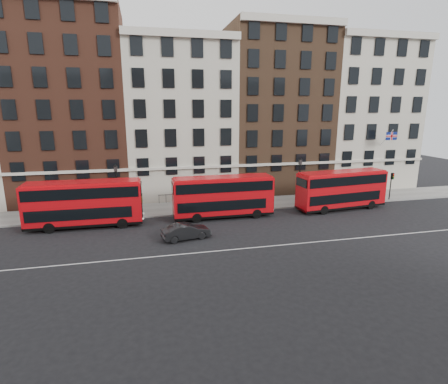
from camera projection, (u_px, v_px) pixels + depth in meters
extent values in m
plane|color=black|center=(205.00, 242.00, 29.16)|extent=(120.00, 120.00, 0.00)
cube|color=gray|center=(189.00, 207.00, 39.09)|extent=(80.00, 5.00, 0.15)
cube|color=gray|center=(192.00, 214.00, 36.72)|extent=(80.00, 0.30, 0.16)
cube|color=white|center=(210.00, 252.00, 27.27)|extent=(70.00, 0.12, 0.01)
cube|color=brown|center=(70.00, 107.00, 40.83)|extent=(12.80, 10.00, 22.00)
cube|color=#B9B6A3|center=(180.00, 119.00, 43.97)|extent=(12.80, 10.00, 19.00)
cube|color=beige|center=(182.00, 33.00, 36.85)|extent=(12.80, 0.50, 0.80)
cube|color=brown|center=(276.00, 111.00, 46.53)|extent=(12.80, 10.00, 21.00)
cube|color=beige|center=(296.00, 19.00, 39.17)|extent=(12.80, 0.50, 0.80)
cube|color=beige|center=(360.00, 114.00, 49.44)|extent=(12.80, 10.00, 20.00)
cube|color=beige|center=(394.00, 34.00, 42.20)|extent=(12.80, 0.50, 0.80)
cube|color=red|center=(84.00, 204.00, 32.38)|extent=(10.38, 2.62, 3.89)
cube|color=black|center=(86.00, 222.00, 32.81)|extent=(10.38, 2.66, 0.24)
cube|color=black|center=(82.00, 211.00, 32.48)|extent=(9.20, 2.68, 1.03)
cube|color=black|center=(83.00, 191.00, 32.10)|extent=(9.99, 2.70, 0.98)
cube|color=red|center=(82.00, 183.00, 31.91)|extent=(10.08, 2.42, 0.18)
cube|color=black|center=(142.00, 208.00, 33.62)|extent=(0.11, 2.17, 1.28)
cube|color=black|center=(142.00, 198.00, 33.37)|extent=(0.11, 1.87, 0.41)
cylinder|color=black|center=(122.00, 223.00, 32.44)|extent=(0.99, 0.29, 0.98)
cylinder|color=black|center=(124.00, 216.00, 34.53)|extent=(0.99, 0.29, 0.98)
cylinder|color=black|center=(49.00, 228.00, 31.16)|extent=(0.99, 0.29, 0.98)
cylinder|color=black|center=(55.00, 220.00, 33.25)|extent=(0.99, 0.29, 0.98)
cube|color=red|center=(223.00, 196.00, 35.28)|extent=(10.07, 2.43, 3.79)
cube|color=black|center=(223.00, 213.00, 35.69)|extent=(10.07, 2.47, 0.23)
cube|color=black|center=(220.00, 203.00, 35.36)|extent=(8.92, 2.50, 1.01)
cube|color=black|center=(223.00, 185.00, 35.00)|extent=(9.69, 2.50, 0.96)
cube|color=red|center=(223.00, 177.00, 34.82)|extent=(9.78, 2.24, 0.17)
cube|color=black|center=(270.00, 200.00, 36.57)|extent=(0.08, 2.11, 1.25)
cube|color=black|center=(270.00, 191.00, 36.33)|extent=(0.08, 1.82, 0.40)
cylinder|color=black|center=(257.00, 214.00, 35.39)|extent=(0.96, 0.27, 0.96)
cylinder|color=black|center=(250.00, 208.00, 37.42)|extent=(0.96, 0.27, 0.96)
cylinder|color=black|center=(197.00, 218.00, 34.04)|extent=(0.96, 0.27, 0.96)
cylinder|color=black|center=(194.00, 212.00, 36.07)|extent=(0.96, 0.27, 0.96)
cube|color=red|center=(341.00, 189.00, 38.18)|extent=(10.31, 3.53, 3.80)
cube|color=black|center=(340.00, 205.00, 38.60)|extent=(10.31, 3.57, 0.23)
cube|color=black|center=(339.00, 195.00, 38.23)|extent=(9.17, 3.48, 1.01)
cube|color=black|center=(342.00, 179.00, 37.90)|extent=(9.94, 3.57, 0.96)
cube|color=red|center=(343.00, 172.00, 37.72)|extent=(10.00, 3.31, 0.17)
cube|color=black|center=(378.00, 192.00, 40.00)|extent=(0.32, 2.11, 1.25)
cube|color=black|center=(379.00, 184.00, 39.76)|extent=(0.28, 1.82, 0.40)
cylinder|color=black|center=(371.00, 205.00, 38.66)|extent=(0.99, 0.38, 0.96)
cylinder|color=black|center=(358.00, 200.00, 40.64)|extent=(0.99, 0.38, 0.96)
cylinder|color=black|center=(324.00, 210.00, 36.67)|extent=(0.99, 0.38, 0.96)
cylinder|color=black|center=(312.00, 205.00, 38.64)|extent=(0.99, 0.38, 0.96)
imported|color=black|center=(186.00, 231.00, 29.76)|extent=(4.34, 2.22, 1.36)
cylinder|color=black|center=(117.00, 193.00, 35.54)|extent=(0.14, 0.14, 4.60)
cylinder|color=black|center=(119.00, 212.00, 36.01)|extent=(0.32, 0.32, 0.60)
cube|color=#262626|center=(116.00, 169.00, 34.94)|extent=(0.32, 0.32, 0.55)
cone|color=black|center=(115.00, 165.00, 34.86)|extent=(0.44, 0.44, 0.25)
cylinder|color=black|center=(299.00, 184.00, 39.91)|extent=(0.14, 0.14, 4.60)
cylinder|color=black|center=(298.00, 201.00, 40.38)|extent=(0.32, 0.32, 0.60)
cube|color=#262626|center=(300.00, 162.00, 39.31)|extent=(0.32, 0.32, 0.55)
cone|color=black|center=(300.00, 159.00, 39.23)|extent=(0.44, 0.44, 0.25)
cylinder|color=black|center=(390.00, 189.00, 41.89)|extent=(0.12, 0.12, 2.60)
cube|color=black|center=(392.00, 176.00, 41.37)|extent=(0.25, 0.30, 0.75)
sphere|color=red|center=(394.00, 175.00, 41.15)|extent=(0.14, 0.14, 0.14)
sphere|color=#0C9919|center=(393.00, 178.00, 41.26)|extent=(0.14, 0.14, 0.14)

